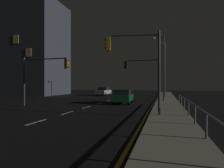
# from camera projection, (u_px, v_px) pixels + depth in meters

# --- Properties ---
(ground_plane) EXTENTS (112.00, 112.00, 0.00)m
(ground_plane) POSITION_uv_depth(u_px,v_px,m) (88.00, 107.00, 20.32)
(ground_plane) COLOR black
(ground_plane) RESTS_ON ground
(sidewalk_right) EXTENTS (2.59, 77.00, 0.14)m
(sidewalk_right) POSITION_uv_depth(u_px,v_px,m) (168.00, 108.00, 18.57)
(sidewalk_right) COLOR #9E937F
(sidewalk_right) RESTS_ON ground
(lane_markings_center) EXTENTS (0.14, 50.00, 0.01)m
(lane_markings_center) POSITION_uv_depth(u_px,v_px,m) (99.00, 103.00, 23.72)
(lane_markings_center) COLOR silver
(lane_markings_center) RESTS_ON ground
(lane_edge_line) EXTENTS (0.14, 53.00, 0.01)m
(lane_edge_line) POSITION_uv_depth(u_px,v_px,m) (153.00, 103.00, 23.79)
(lane_edge_line) COLOR gold
(lane_edge_line) RESTS_ON ground
(car) EXTENTS (1.98, 4.46, 1.57)m
(car) POSITION_uv_depth(u_px,v_px,m) (123.00, 96.00, 23.61)
(car) COLOR #14592D
(car) RESTS_ON ground
(car_oncoming) EXTENTS (2.04, 4.49, 1.57)m
(car_oncoming) POSITION_uv_depth(u_px,v_px,m) (104.00, 91.00, 40.42)
(car_oncoming) COLOR silver
(car_oncoming) RESTS_ON ground
(traffic_light_near_left) EXTENTS (4.58, 0.90, 5.34)m
(traffic_light_near_left) POSITION_uv_depth(u_px,v_px,m) (143.00, 70.00, 27.66)
(traffic_light_near_left) COLOR #38383D
(traffic_light_near_left) RESTS_ON sidewalk_right
(traffic_light_near_right) EXTENTS (5.10, 0.62, 4.82)m
(traffic_light_near_right) POSITION_uv_depth(u_px,v_px,m) (44.00, 70.00, 20.61)
(traffic_light_near_right) COLOR #38383D
(traffic_light_near_right) RESTS_ON ground
(traffic_light_far_center) EXTENTS (3.70, 0.62, 5.54)m
(traffic_light_far_center) POSITION_uv_depth(u_px,v_px,m) (136.00, 56.00, 14.31)
(traffic_light_far_center) COLOR #38383D
(traffic_light_far_center) RESTS_ON sidewalk_right
(street_lamp_mid_block) EXTENTS (0.81, 1.46, 8.41)m
(street_lamp_mid_block) POSITION_uv_depth(u_px,v_px,m) (165.00, 65.00, 33.19)
(street_lamp_mid_block) COLOR #38383D
(street_lamp_mid_block) RESTS_ON sidewalk_right
(street_lamp_across_street) EXTENTS (1.61, 0.48, 7.84)m
(street_lamp_across_street) POSITION_uv_depth(u_px,v_px,m) (162.00, 63.00, 25.89)
(street_lamp_across_street) COLOR #2D3033
(street_lamp_across_street) RESTS_ON sidewalk_right
(barrier_fence) EXTENTS (0.09, 23.42, 0.98)m
(barrier_fence) POSITION_uv_depth(u_px,v_px,m) (195.00, 110.00, 10.69)
(barrier_fence) COLOR #59595E
(barrier_fence) RESTS_ON sidewalk_right
(building_distant) EXTENTS (23.61, 10.83, 18.49)m
(building_distant) POSITION_uv_depth(u_px,v_px,m) (8.00, 51.00, 45.12)
(building_distant) COLOR #3D424C
(building_distant) RESTS_ON ground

